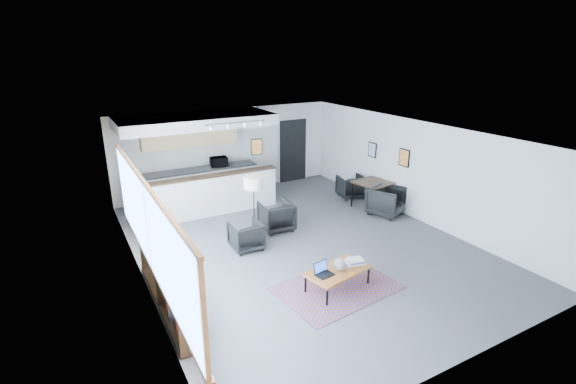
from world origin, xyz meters
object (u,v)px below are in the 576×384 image
ceramic_pot (340,264)px  dining_chair_far (351,187)px  coffee_table (338,271)px  laptop (323,271)px  floor_lamp (253,185)px  dining_table (373,184)px  armchair_left (246,235)px  dining_chair_near (386,202)px  book_stack (355,261)px  armchair_right (276,215)px  microwave (219,161)px

ceramic_pot → dining_chair_far: size_ratio=0.38×
ceramic_pot → dining_chair_far: ceramic_pot is taller
coffee_table → laptop: (-0.34, 0.01, 0.10)m
floor_lamp → dining_table: (3.77, 0.22, -0.65)m
armchair_left → floor_lamp: bearing=-132.7°
dining_chair_near → dining_chair_far: size_ratio=1.16×
dining_table → book_stack: bearing=-134.2°
laptop → dining_chair_far: size_ratio=0.57×
coffee_table → book_stack: bearing=-6.5°
laptop → armchair_right: armchair_right is taller
armchair_left → microwave: microwave is taller
book_stack → microwave: (-0.51, 6.11, 0.65)m
laptop → armchair_left: size_ratio=0.52×
ceramic_pot → floor_lamp: bearing=99.0°
dining_chair_near → microwave: bearing=108.2°
ceramic_pot → dining_chair_near: 4.14m
coffee_table → microwave: size_ratio=2.63×
ceramic_pot → book_stack: 0.43m
book_stack → dining_table: size_ratio=0.37×
floor_lamp → dining_chair_near: size_ratio=2.09×
laptop → armchair_right: 3.03m
ceramic_pot → dining_table: 4.53m
floor_lamp → ceramic_pot: bearing=-81.0°
floor_lamp → dining_table: 3.83m
coffee_table → laptop: size_ratio=3.67×
laptop → floor_lamp: size_ratio=0.23×
laptop → book_stack: size_ratio=0.94×
dining_chair_near → armchair_right: bearing=145.5°
dining_table → dining_chair_far: 1.06m
coffee_table → microwave: 6.19m
armchair_right → armchair_left: bearing=33.3°
microwave → coffee_table: bearing=-82.7°
laptop → armchair_right: size_ratio=0.46×
armchair_right → floor_lamp: floor_lamp is taller
laptop → dining_chair_near: 4.41m
book_stack → armchair_right: (-0.19, 2.94, -0.05)m
dining_table → microwave: bearing=137.7°
dining_chair_far → microwave: size_ratio=1.26×
ceramic_pot → coffee_table: bearing=114.6°
ceramic_pot → dining_table: size_ratio=0.24×
laptop → ceramic_pot: 0.36m
armchair_right → dining_table: armchair_right is taller
dining_table → armchair_left: bearing=-171.0°
book_stack → dining_table: (2.91, 2.99, 0.25)m
dining_chair_near → dining_chair_far: (0.00, 1.59, -0.05)m
armchair_right → dining_chair_far: size_ratio=1.24×
armchair_left → dining_chair_far: armchair_left is taller
laptop → ceramic_pot: bearing=-17.7°
ceramic_pot → armchair_right: size_ratio=0.31×
armchair_right → microwave: microwave is taller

